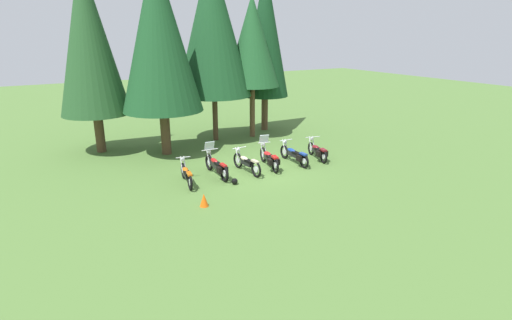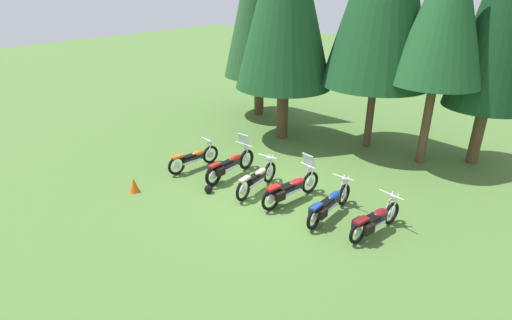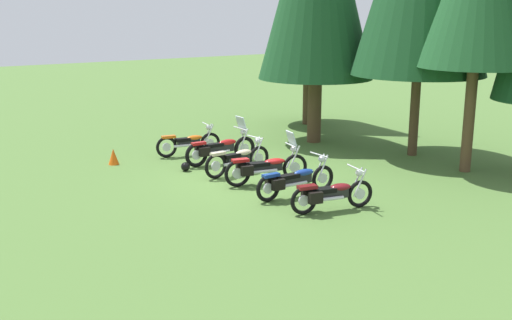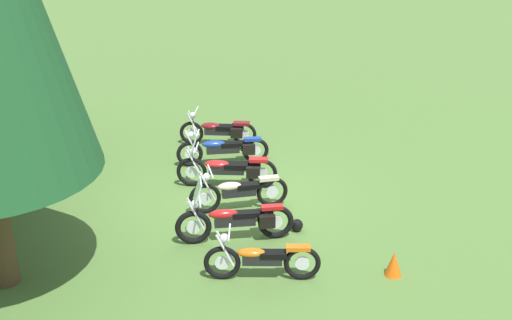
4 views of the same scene
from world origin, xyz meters
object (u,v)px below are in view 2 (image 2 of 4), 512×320
object	(u,v)px
motorcycle_1	(230,165)
motorcycle_5	(375,220)
pine_tree_3	(447,7)
traffic_cone	(134,185)
motorcycle_0	(194,158)
motorcycle_4	(329,204)
motorcycle_2	(257,178)
motorcycle_3	(291,188)
dropped_helmet	(208,189)

from	to	relation	value
motorcycle_1	motorcycle_5	distance (m)	5.30
pine_tree_3	traffic_cone	distance (m)	11.59
motorcycle_0	pine_tree_3	world-z (taller)	pine_tree_3
motorcycle_1	motorcycle_4	world-z (taller)	motorcycle_1
motorcycle_0	motorcycle_5	xyz separation A→B (m)	(6.77, 0.05, 0.00)
motorcycle_1	motorcycle_4	size ratio (longest dim) A/B	1.02
motorcycle_5	motorcycle_1	bearing A→B (deg)	100.57
motorcycle_2	motorcycle_1	bearing A→B (deg)	76.96
motorcycle_0	motorcycle_3	world-z (taller)	motorcycle_3
motorcycle_4	dropped_helmet	distance (m)	3.89
motorcycle_4	pine_tree_3	world-z (taller)	pine_tree_3
motorcycle_1	motorcycle_5	size ratio (longest dim) A/B	1.16
motorcycle_1	motorcycle_4	bearing A→B (deg)	-91.97
motorcycle_5	traffic_cone	bearing A→B (deg)	122.52
motorcycle_4	dropped_helmet	bearing A→B (deg)	107.42
motorcycle_2	motorcycle_5	bearing A→B (deg)	-94.13
motorcycle_0	motorcycle_4	distance (m)	5.41
motorcycle_3	pine_tree_3	xyz separation A→B (m)	(2.17, 5.50, 4.99)
motorcycle_5	pine_tree_3	size ratio (longest dim) A/B	0.26
motorcycle_0	pine_tree_3	distance (m)	9.79
pine_tree_3	motorcycle_5	bearing A→B (deg)	-84.40
motorcycle_0	motorcycle_1	size ratio (longest dim) A/B	0.88
pine_tree_3	motorcycle_2	bearing A→B (deg)	-121.37
motorcycle_4	motorcycle_5	distance (m)	1.36
motorcycle_2	pine_tree_3	distance (m)	8.24
traffic_cone	dropped_helmet	bearing A→B (deg)	36.22
motorcycle_4	traffic_cone	size ratio (longest dim) A/B	4.93
motorcycle_5	pine_tree_3	world-z (taller)	pine_tree_3
motorcycle_0	pine_tree_3	bearing A→B (deg)	-38.35
pine_tree_3	dropped_helmet	world-z (taller)	pine_tree_3
motorcycle_1	motorcycle_3	distance (m)	2.58
dropped_helmet	motorcycle_2	bearing A→B (deg)	43.56
motorcycle_3	pine_tree_3	bearing A→B (deg)	-9.78
motorcycle_0	dropped_helmet	size ratio (longest dim) A/B	8.12
motorcycle_3	pine_tree_3	distance (m)	7.74
traffic_cone	motorcycle_2	bearing A→B (deg)	39.13
motorcycle_3	motorcycle_4	size ratio (longest dim) A/B	1.00
motorcycle_1	dropped_helmet	xyz separation A→B (m)	(0.21, -1.30, -0.34)
motorcycle_4	dropped_helmet	xyz separation A→B (m)	(-3.73, -1.08, -0.30)
motorcycle_1	motorcycle_5	world-z (taller)	motorcycle_1
motorcycle_5	traffic_cone	world-z (taller)	motorcycle_5
motorcycle_0	motorcycle_2	xyz separation A→B (m)	(2.82, 0.06, 0.02)
pine_tree_3	motorcycle_4	bearing A→B (deg)	-98.33
motorcycle_3	pine_tree_3	size ratio (longest dim) A/B	0.30
motorcycle_4	traffic_cone	bearing A→B (deg)	115.01
motorcycle_0	motorcycle_5	world-z (taller)	motorcycle_0
pine_tree_3	dropped_helmet	size ratio (longest dim) A/B	30.52
motorcycle_3	motorcycle_5	world-z (taller)	motorcycle_3
motorcycle_0	dropped_helmet	xyz separation A→B (m)	(1.68, -1.03, -0.29)
pine_tree_3	traffic_cone	bearing A→B (deg)	-128.70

